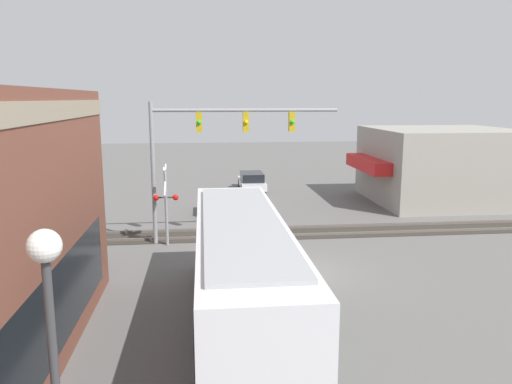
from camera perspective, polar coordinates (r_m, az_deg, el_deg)
The scene contains 10 objects.
ground_plane at distance 20.16m, azimuth 5.35°, elevation -9.20°, with size 120.00×120.00×0.00m, color #605E5B.
shop_building at distance 35.53m, azimuth 20.26°, elevation 2.89°, with size 8.59×10.09×4.88m.
city_bus at distance 14.76m, azimuth -1.66°, elevation -8.93°, with size 11.74×2.59×3.42m.
traffic_signal_gantry at distance 23.43m, azimuth -5.06°, elevation 6.21°, with size 0.42×8.78×6.70m.
crossing_signal at distance 23.56m, azimuth -10.26°, elevation -0.62°, with size 1.41×1.18×3.81m.
streetlamp at distance 7.60m, azimuth -21.95°, elevation -19.55°, with size 0.44×0.44×5.22m.
rail_track_near at distance 25.79m, azimuth 2.70°, elevation -4.66°, with size 2.60×60.00×0.15m.
parked_car_black at distance 29.97m, azimuth -3.99°, elevation -1.26°, with size 4.31×1.82×1.42m.
parked_car_white at distance 37.66m, azimuth -0.49°, elevation 1.18°, with size 4.55×1.82×1.36m.
pedestrian_near_bus at distance 14.68m, azimuth 6.64°, elevation -13.02°, with size 0.34×0.34×1.85m.
Camera 1 is at (-18.57, 3.88, 6.83)m, focal length 35.00 mm.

